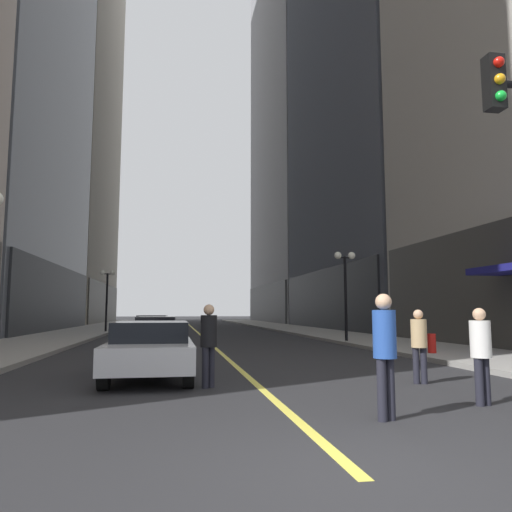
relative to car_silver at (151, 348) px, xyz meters
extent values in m
plane|color=#262628|center=(2.30, 27.74, -0.72)|extent=(200.00, 200.00, 0.00)
cube|color=gray|center=(-5.95, 27.74, -0.64)|extent=(4.50, 78.00, 0.15)
cube|color=gray|center=(10.55, 27.74, -0.64)|extent=(4.50, 78.00, 0.15)
cube|color=#E5D64C|center=(2.30, 27.74, -0.72)|extent=(0.16, 70.00, 0.01)
cube|color=#212327|center=(-8.30, 27.24, 1.78)|extent=(0.50, 22.80, 5.00)
cube|color=#B7AD99|center=(-13.62, 52.74, 34.14)|extent=(10.84, 26.00, 69.71)
cube|color=#403C35|center=(-8.30, 52.74, 1.78)|extent=(0.50, 24.70, 5.00)
cube|color=black|center=(12.90, 27.24, 1.78)|extent=(0.50, 22.80, 5.00)
cube|color=gray|center=(20.70, 52.74, 37.13)|extent=(15.79, 26.00, 75.69)
cube|color=#2C2C2E|center=(12.90, 52.74, 1.78)|extent=(0.50, 24.70, 5.00)
cube|color=#B7B7BC|center=(0.00, -0.06, -0.12)|extent=(1.92, 4.19, 0.55)
cube|color=black|center=(0.00, 0.15, 0.35)|extent=(1.68, 2.35, 0.50)
cylinder|color=black|center=(0.84, -1.52, -0.40)|extent=(0.22, 0.64, 0.64)
cylinder|color=black|center=(-0.83, -1.53, -0.40)|extent=(0.22, 0.64, 0.64)
cylinder|color=black|center=(0.83, 1.41, -0.40)|extent=(0.22, 0.64, 0.64)
cylinder|color=black|center=(-0.84, 1.40, -0.40)|extent=(0.22, 0.64, 0.64)
cube|color=maroon|center=(-0.20, 9.80, -0.12)|extent=(1.96, 4.19, 0.55)
cube|color=black|center=(-0.20, 10.01, 0.35)|extent=(1.69, 2.36, 0.50)
cylinder|color=black|center=(0.56, 8.33, -0.40)|extent=(0.24, 0.65, 0.64)
cylinder|color=black|center=(-1.04, 8.38, -0.40)|extent=(0.24, 0.65, 0.64)
cylinder|color=black|center=(0.64, 11.23, -0.40)|extent=(0.24, 0.65, 0.64)
cylinder|color=black|center=(-0.96, 11.27, -0.40)|extent=(0.24, 0.65, 0.64)
cube|color=silver|center=(-0.66, 16.58, -0.12)|extent=(1.93, 4.19, 0.55)
cube|color=black|center=(-0.65, 16.79, 0.35)|extent=(1.66, 2.36, 0.50)
cylinder|color=black|center=(0.09, 15.11, -0.40)|extent=(0.24, 0.65, 0.64)
cylinder|color=black|center=(-1.49, 15.15, -0.40)|extent=(0.24, 0.65, 0.64)
cylinder|color=black|center=(0.17, 18.01, -0.40)|extent=(0.24, 0.65, 0.64)
cylinder|color=black|center=(-1.41, 18.05, -0.40)|extent=(0.24, 0.65, 0.64)
cylinder|color=black|center=(3.49, -4.98, -0.28)|extent=(0.14, 0.14, 0.89)
cylinder|color=black|center=(3.64, -4.92, -0.28)|extent=(0.14, 0.14, 0.89)
cylinder|color=#234799|center=(3.57, -4.95, 0.52)|extent=(0.44, 0.44, 0.70)
sphere|color=tan|center=(3.57, -4.95, 0.99)|extent=(0.24, 0.24, 0.24)
cylinder|color=black|center=(1.18, -1.57, -0.31)|extent=(0.14, 0.14, 0.83)
cylinder|color=black|center=(1.31, -1.48, -0.31)|extent=(0.14, 0.14, 0.83)
cylinder|color=black|center=(1.24, -1.52, 0.44)|extent=(0.47, 0.47, 0.66)
sphere|color=tan|center=(1.24, -1.52, 0.88)|extent=(0.22, 0.22, 0.22)
cylinder|color=black|center=(5.75, -1.71, -0.33)|extent=(0.14, 0.14, 0.78)
cylinder|color=black|center=(5.90, -1.76, -0.33)|extent=(0.14, 0.14, 0.78)
cylinder|color=tan|center=(5.83, -1.74, 0.36)|extent=(0.42, 0.42, 0.61)
sphere|color=tan|center=(5.83, -1.74, 0.78)|extent=(0.21, 0.21, 0.21)
cylinder|color=black|center=(5.73, -4.14, -0.33)|extent=(0.14, 0.14, 0.79)
cylinder|color=black|center=(5.57, -4.19, -0.33)|extent=(0.14, 0.14, 0.79)
cylinder|color=silver|center=(5.65, -4.17, 0.38)|extent=(0.42, 0.42, 0.62)
sphere|color=tan|center=(5.65, -4.17, 0.80)|extent=(0.21, 0.21, 0.21)
cube|color=black|center=(5.50, -5.08, 4.48)|extent=(0.28, 0.24, 0.90)
sphere|color=red|center=(5.50, -5.22, 4.76)|extent=(0.17, 0.17, 0.17)
sphere|color=orange|center=(5.50, -5.22, 4.48)|extent=(0.17, 0.17, 0.17)
sphere|color=green|center=(5.50, -5.22, 4.20)|extent=(0.17, 0.17, 0.17)
cylinder|color=black|center=(-4.10, 23.51, 1.38)|extent=(0.14, 0.14, 4.20)
cylinder|color=black|center=(-4.10, 23.51, 3.43)|extent=(0.80, 0.06, 0.06)
sphere|color=white|center=(-4.45, 23.51, 3.53)|extent=(0.36, 0.36, 0.36)
sphere|color=white|center=(-3.75, 23.51, 3.53)|extent=(0.36, 0.36, 0.36)
cylinder|color=black|center=(8.70, 10.65, 1.38)|extent=(0.14, 0.14, 4.20)
cylinder|color=black|center=(8.70, 10.65, 3.43)|extent=(0.80, 0.06, 0.06)
sphere|color=white|center=(8.35, 10.65, 3.53)|extent=(0.36, 0.36, 0.36)
sphere|color=white|center=(9.05, 10.65, 3.53)|extent=(0.36, 0.36, 0.36)
cylinder|color=red|center=(9.20, 3.73, -0.32)|extent=(0.28, 0.28, 0.80)
camera|label=1|loc=(0.50, -11.72, 0.86)|focal=33.99mm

